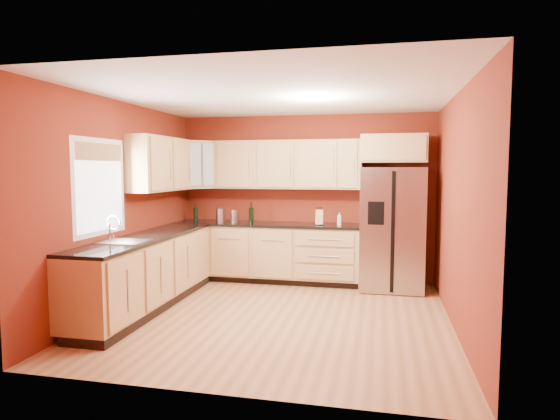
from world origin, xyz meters
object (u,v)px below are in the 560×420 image
object	(u,v)px
canister_left	(220,215)
knife_block	(320,217)
wine_bottle_a	(196,212)
soap_dispenser	(339,219)
refrigerator	(392,229)

from	to	relation	value
canister_left	knife_block	world-z (taller)	knife_block
canister_left	wine_bottle_a	world-z (taller)	wine_bottle_a
canister_left	soap_dispenser	world-z (taller)	canister_left
canister_left	soap_dispenser	xyz separation A→B (m)	(1.86, 0.06, -0.02)
soap_dispenser	refrigerator	bearing A→B (deg)	-4.96
refrigerator	knife_block	bearing A→B (deg)	179.53
canister_left	refrigerator	bearing A→B (deg)	-0.20
canister_left	knife_block	size ratio (longest dim) A/B	0.98
wine_bottle_a	knife_block	xyz separation A→B (m)	(2.01, -0.05, -0.04)
wine_bottle_a	knife_block	size ratio (longest dim) A/B	1.36
wine_bottle_a	knife_block	distance (m)	2.01
wine_bottle_a	knife_block	bearing A→B (deg)	-1.30
wine_bottle_a	soap_dispenser	world-z (taller)	wine_bottle_a
refrigerator	knife_block	size ratio (longest dim) A/B	8.00
refrigerator	soap_dispenser	bearing A→B (deg)	175.04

